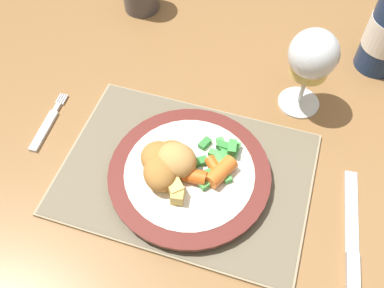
# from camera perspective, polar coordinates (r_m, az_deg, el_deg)

# --- Properties ---
(ground_plane) EXTENTS (6.00, 6.00, 0.00)m
(ground_plane) POSITION_cam_1_polar(r_m,az_deg,el_deg) (1.38, 3.30, -15.70)
(ground_plane) COLOR #383333
(dining_table) EXTENTS (1.30, 0.81, 0.74)m
(dining_table) POSITION_cam_1_polar(r_m,az_deg,el_deg) (0.80, 5.47, -0.25)
(dining_table) COLOR olive
(dining_table) RESTS_ON ground
(placemat) EXTENTS (0.37, 0.26, 0.01)m
(placemat) POSITION_cam_1_polar(r_m,az_deg,el_deg) (0.65, -0.80, -3.92)
(placemat) COLOR gray
(placemat) RESTS_ON dining_table
(dinner_plate) EXTENTS (0.24, 0.24, 0.02)m
(dinner_plate) POSITION_cam_1_polar(r_m,az_deg,el_deg) (0.63, -0.34, -4.08)
(dinner_plate) COLOR white
(dinner_plate) RESTS_ON placemat
(breaded_croquettes) EXTENTS (0.10, 0.10, 0.04)m
(breaded_croquettes) POSITION_cam_1_polar(r_m,az_deg,el_deg) (0.61, -3.24, -2.37)
(breaded_croquettes) COLOR tan
(breaded_croquettes) RESTS_ON dinner_plate
(green_beans_pile) EXTENTS (0.07, 0.10, 0.02)m
(green_beans_pile) POSITION_cam_1_polar(r_m,az_deg,el_deg) (0.63, 3.55, -1.92)
(green_beans_pile) COLOR #4CA84C
(green_beans_pile) RESTS_ON dinner_plate
(glazed_carrots) EXTENTS (0.07, 0.06, 0.02)m
(glazed_carrots) POSITION_cam_1_polar(r_m,az_deg,el_deg) (0.61, 2.71, -3.80)
(glazed_carrots) COLOR orange
(glazed_carrots) RESTS_ON dinner_plate
(fork) EXTENTS (0.02, 0.12, 0.01)m
(fork) POSITION_cam_1_polar(r_m,az_deg,el_deg) (0.74, -18.81, 2.30)
(fork) COLOR silver
(fork) RESTS_ON dining_table
(table_knife) EXTENTS (0.04, 0.20, 0.01)m
(table_knife) POSITION_cam_1_polar(r_m,az_deg,el_deg) (0.64, 20.58, -12.51)
(table_knife) COLOR silver
(table_knife) RESTS_ON dining_table
(wine_glass) EXTENTS (0.08, 0.08, 0.15)m
(wine_glass) POSITION_cam_1_polar(r_m,az_deg,el_deg) (0.68, 15.76, 10.98)
(wine_glass) COLOR silver
(wine_glass) RESTS_ON dining_table
(roast_potatoes) EXTENTS (0.05, 0.04, 0.02)m
(roast_potatoes) POSITION_cam_1_polar(r_m,az_deg,el_deg) (0.60, -2.55, -5.92)
(roast_potatoes) COLOR #DBB256
(roast_potatoes) RESTS_ON dinner_plate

